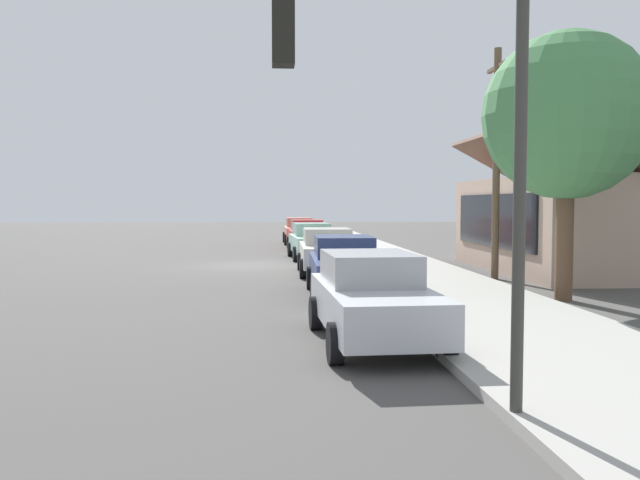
# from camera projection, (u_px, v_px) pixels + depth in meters

# --- Properties ---
(ground_plane) EXTENTS (120.00, 120.00, 0.00)m
(ground_plane) POSITION_uv_depth(u_px,v_px,m) (250.00, 266.00, 26.27)
(ground_plane) COLOR #4C4947
(sidewalk_curb) EXTENTS (60.00, 4.20, 0.16)m
(sidewalk_curb) POSITION_uv_depth(u_px,v_px,m) (388.00, 263.00, 26.69)
(sidewalk_curb) COLOR #A3A099
(sidewalk_curb) RESTS_ON ground
(car_coral) EXTENTS (4.76, 2.01, 1.59)m
(car_coral) POSITION_uv_depth(u_px,v_px,m) (299.00, 230.00, 40.56)
(car_coral) COLOR #EA8C75
(car_coral) RESTS_ON ground
(car_cherry) EXTENTS (4.41, 2.15, 1.59)m
(car_cherry) POSITION_uv_depth(u_px,v_px,m) (307.00, 234.00, 35.18)
(car_cherry) COLOR red
(car_cherry) RESTS_ON ground
(car_seafoam) EXTENTS (4.70, 2.15, 1.59)m
(car_seafoam) POSITION_uv_depth(u_px,v_px,m) (312.00, 241.00, 29.49)
(car_seafoam) COLOR #9ED1BC
(car_seafoam) RESTS_ON ground
(car_ivory) EXTENTS (4.39, 2.12, 1.59)m
(car_ivory) POSITION_uv_depth(u_px,v_px,m) (328.00, 251.00, 23.25)
(car_ivory) COLOR silver
(car_ivory) RESTS_ON ground
(car_navy) EXTENTS (4.66, 2.03, 1.59)m
(car_navy) POSITION_uv_depth(u_px,v_px,m) (344.00, 265.00, 17.76)
(car_navy) COLOR navy
(car_navy) RESTS_ON ground
(car_silver) EXTENTS (4.61, 2.13, 1.59)m
(car_silver) POSITION_uv_depth(u_px,v_px,m) (373.00, 297.00, 11.73)
(car_silver) COLOR silver
(car_silver) RESTS_ON ground
(storefront_building) EXTENTS (10.55, 6.36, 5.13)m
(storefront_building) POSITION_uv_depth(u_px,v_px,m) (574.00, 221.00, 24.14)
(storefront_building) COLOR tan
(storefront_building) RESTS_ON ground
(shade_tree) EXTENTS (4.23, 4.23, 6.82)m
(shade_tree) POSITION_uv_depth(u_px,v_px,m) (567.00, 117.00, 16.60)
(shade_tree) COLOR brown
(shade_tree) RESTS_ON ground
(traffic_light_main) EXTENTS (0.37, 2.79, 5.20)m
(traffic_light_main) POSITION_uv_depth(u_px,v_px,m) (426.00, 111.00, 7.13)
(traffic_light_main) COLOR #383833
(traffic_light_main) RESTS_ON ground
(utility_pole_wooden) EXTENTS (1.80, 0.24, 7.50)m
(utility_pole_wooden) POSITION_uv_depth(u_px,v_px,m) (496.00, 159.00, 21.41)
(utility_pole_wooden) COLOR brown
(utility_pole_wooden) RESTS_ON ground
(fire_hydrant_red) EXTENTS (0.22, 0.22, 0.71)m
(fire_hydrant_red) POSITION_uv_depth(u_px,v_px,m) (335.00, 242.00, 34.13)
(fire_hydrant_red) COLOR red
(fire_hydrant_red) RESTS_ON sidewalk_curb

